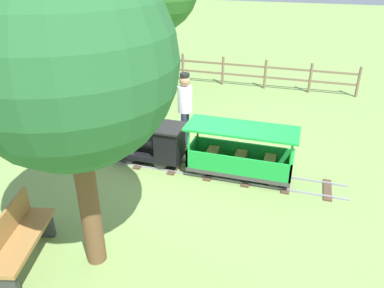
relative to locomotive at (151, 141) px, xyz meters
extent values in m
plane|color=#75934C|center=(0.00, -0.95, -0.48)|extent=(60.00, 60.00, 0.00)
cube|color=gray|center=(-0.22, -0.87, -0.46)|extent=(0.03, 5.70, 0.04)
cube|color=gray|center=(0.22, -0.87, -0.46)|extent=(0.03, 5.70, 0.04)
cube|color=#4C3828|center=(0.00, -3.36, -0.47)|extent=(0.68, 0.14, 0.03)
cube|color=#4C3828|center=(0.00, -2.65, -0.47)|extent=(0.68, 0.14, 0.03)
cube|color=#4C3828|center=(0.00, -1.94, -0.47)|extent=(0.68, 0.14, 0.03)
cube|color=#4C3828|center=(0.00, -1.22, -0.47)|extent=(0.68, 0.14, 0.03)
cube|color=#4C3828|center=(0.00, -0.51, -0.47)|extent=(0.68, 0.14, 0.03)
cube|color=#4C3828|center=(0.00, 0.20, -0.47)|extent=(0.68, 0.14, 0.03)
cube|color=#4C3828|center=(0.00, 0.91, -0.47)|extent=(0.68, 0.14, 0.03)
cube|color=#4C3828|center=(0.00, 1.63, -0.47)|extent=(0.68, 0.14, 0.03)
cube|color=black|center=(0.00, 0.08, -0.27)|extent=(0.56, 1.40, 0.10)
cylinder|color=black|center=(0.00, 0.28, 0.08)|extent=(0.44, 0.85, 0.44)
cylinder|color=#B7932D|center=(0.00, 0.71, 0.08)|extent=(0.37, 0.02, 0.37)
cylinder|color=black|center=(0.00, 0.58, 0.42)|extent=(0.12, 0.12, 0.25)
sphere|color=#B7932D|center=(0.00, 0.23, 0.35)|extent=(0.16, 0.16, 0.16)
cube|color=black|center=(0.00, -0.39, 0.05)|extent=(0.56, 0.45, 0.55)
cube|color=black|center=(0.00, -0.39, 0.35)|extent=(0.64, 0.53, 0.04)
sphere|color=#F2EAB2|center=(0.00, 0.74, 0.34)|extent=(0.10, 0.10, 0.10)
cylinder|color=#2D2D2D|center=(-0.22, 0.43, -0.28)|extent=(0.05, 0.32, 0.32)
cylinder|color=#2D2D2D|center=(0.22, 0.43, -0.28)|extent=(0.05, 0.32, 0.32)
cylinder|color=#2D2D2D|center=(-0.22, -0.27, -0.28)|extent=(0.05, 0.32, 0.32)
cylinder|color=#2D2D2D|center=(0.22, -0.27, -0.28)|extent=(0.05, 0.32, 0.32)
cube|color=#3F3F3F|center=(0.00, -1.77, -0.30)|extent=(0.64, 1.90, 0.08)
cube|color=green|center=(-0.30, -1.77, -0.09)|extent=(0.04, 1.90, 0.35)
cube|color=green|center=(0.30, -1.77, -0.09)|extent=(0.04, 1.90, 0.35)
cube|color=green|center=(0.00, -0.84, -0.09)|extent=(0.64, 0.04, 0.35)
cube|color=green|center=(0.00, -2.70, -0.09)|extent=(0.64, 0.04, 0.35)
cylinder|color=green|center=(-0.29, -0.87, 0.11)|extent=(0.04, 0.04, 0.75)
cylinder|color=green|center=(0.29, -0.87, 0.11)|extent=(0.04, 0.04, 0.75)
cylinder|color=green|center=(-0.29, -2.67, 0.11)|extent=(0.04, 0.04, 0.75)
cylinder|color=green|center=(0.29, -2.67, 0.11)|extent=(0.04, 0.04, 0.75)
cube|color=green|center=(0.00, -1.77, 0.51)|extent=(0.74, 2.00, 0.04)
cube|color=olive|center=(0.00, -2.30, -0.14)|extent=(0.48, 0.20, 0.24)
cube|color=olive|center=(0.00, -1.77, -0.14)|extent=(0.48, 0.20, 0.24)
cube|color=olive|center=(0.00, -1.23, -0.14)|extent=(0.48, 0.20, 0.24)
cylinder|color=#262626|center=(-0.22, -1.10, -0.32)|extent=(0.04, 0.24, 0.24)
cylinder|color=#262626|center=(0.22, -1.10, -0.32)|extent=(0.04, 0.24, 0.24)
cylinder|color=#262626|center=(-0.22, -2.43, -0.32)|extent=(0.04, 0.24, 0.24)
cylinder|color=#262626|center=(0.22, -2.43, -0.32)|extent=(0.04, 0.24, 0.24)
cylinder|color=#282D47|center=(0.84, -0.40, -0.08)|extent=(0.12, 0.12, 0.80)
cylinder|color=#282D47|center=(1.02, -0.40, -0.08)|extent=(0.12, 0.12, 0.80)
cylinder|color=white|center=(0.93, -0.40, 0.59)|extent=(0.30, 0.30, 0.55)
sphere|color=#936B4C|center=(0.93, -0.40, 0.98)|extent=(0.22, 0.22, 0.22)
cylinder|color=black|center=(0.93, -0.40, 1.11)|extent=(0.20, 0.20, 0.06)
cube|color=olive|center=(-3.05, 0.53, -0.06)|extent=(1.36, 0.72, 0.06)
cube|color=olive|center=(-3.10, 0.71, 0.14)|extent=(1.27, 0.38, 0.40)
cube|color=#333333|center=(-2.50, 0.68, -0.27)|extent=(0.16, 0.33, 0.42)
cube|color=#333333|center=(-3.60, 0.38, -0.27)|extent=(0.16, 0.33, 0.42)
cylinder|color=brown|center=(-2.69, -0.31, 0.47)|extent=(0.26, 0.26, 1.92)
sphere|color=#235B2D|center=(-2.69, -0.31, 2.27)|extent=(2.38, 2.38, 2.38)
cylinder|color=#4C3823|center=(4.22, 2.52, 0.33)|extent=(0.35, 0.35, 1.63)
sphere|color=#4C8E42|center=(4.22, 2.52, 2.00)|extent=(2.44, 2.44, 2.44)
cylinder|color=brown|center=(3.10, 1.13, 0.66)|extent=(0.27, 0.27, 2.29)
cylinder|color=#756047|center=(5.40, -4.22, -0.03)|extent=(0.08, 0.08, 0.90)
cylinder|color=#756047|center=(5.40, -2.88, -0.03)|extent=(0.08, 0.08, 0.90)
cylinder|color=#756047|center=(5.40, -1.54, -0.03)|extent=(0.08, 0.08, 0.90)
cylinder|color=#756047|center=(5.40, -0.20, -0.03)|extent=(0.08, 0.08, 0.90)
cylinder|color=#756047|center=(5.40, 1.14, -0.03)|extent=(0.08, 0.08, 0.90)
cylinder|color=#756047|center=(5.40, 2.48, -0.03)|extent=(0.08, 0.08, 0.90)
cube|color=#756047|center=(5.40, -0.87, 0.19)|extent=(0.04, 6.70, 0.06)
cube|color=#756047|center=(5.40, -0.87, -0.12)|extent=(0.04, 6.70, 0.06)
camera|label=1|loc=(-6.00, -2.70, 3.25)|focal=34.95mm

